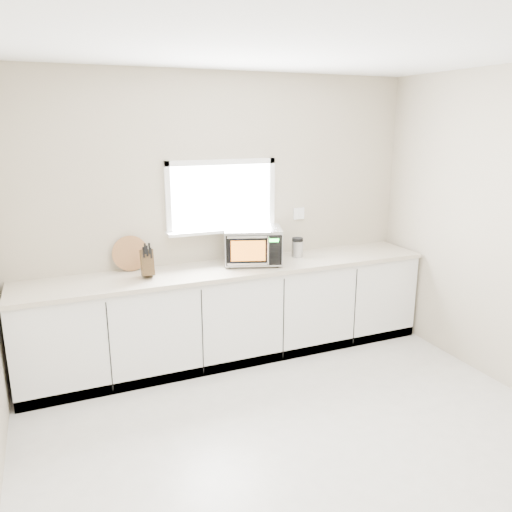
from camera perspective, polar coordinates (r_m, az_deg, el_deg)
ground at (r=3.74m, az=7.23°, el=-21.90°), size 4.00×4.00×0.00m
back_wall at (r=4.89m, az=-3.98°, el=4.70°), size 4.00×0.17×2.70m
cabinets at (r=4.88m, az=-2.65°, el=-6.62°), size 3.92×0.60×0.88m
countertop at (r=4.72m, az=-2.68°, el=-1.46°), size 3.92×0.64×0.04m
microwave at (r=4.78m, az=-0.38°, el=1.27°), size 0.64×0.57×0.35m
knife_block at (r=4.46m, az=-12.34°, el=-0.68°), size 0.12×0.23×0.32m
cutting_board at (r=4.69m, az=-14.17°, el=0.29°), size 0.32×0.08×0.32m
coffee_grinder at (r=5.05m, az=4.76°, el=1.01°), size 0.14×0.14×0.20m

